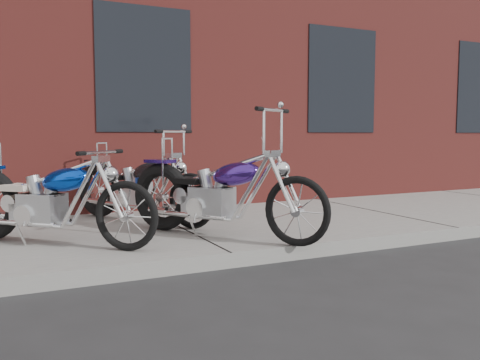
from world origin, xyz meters
TOP-DOWN VIEW (x-y plane):
  - ground at (0.00, 0.00)m, footprint 120.00×120.00m
  - sidewalk at (0.00, 1.50)m, footprint 22.00×3.00m
  - building_brick at (0.00, 8.00)m, footprint 22.00×10.00m
  - chopper_purple at (0.19, 0.74)m, footprint 1.47×2.11m
  - chopper_blue at (-1.50, 1.13)m, footprint 1.77×1.71m
  - chopper_third at (-0.36, 2.07)m, footprint 1.28×2.03m

SIDE VIEW (x-z plane):
  - ground at x=0.00m, z-range 0.00..0.00m
  - sidewalk at x=0.00m, z-range 0.00..0.15m
  - chopper_third at x=-0.36m, z-range -0.02..1.15m
  - chopper_blue at x=-1.50m, z-range 0.06..1.08m
  - chopper_purple at x=0.19m, z-range -0.10..1.29m
  - building_brick at x=0.00m, z-range 0.00..8.00m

